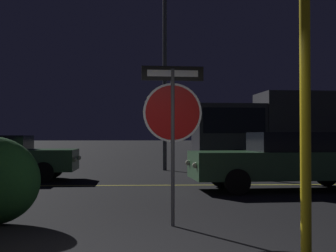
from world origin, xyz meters
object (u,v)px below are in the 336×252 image
passing_car_2 (287,161)px  street_lamp (165,28)px  stop_sign (173,113)px  yellow_pole_right (305,106)px  passing_car_1 (4,157)px  delivery_truck (279,128)px

passing_car_2 → street_lamp: street_lamp is taller
stop_sign → yellow_pole_right: bearing=-63.5°
passing_car_1 → passing_car_2: (7.87, -2.82, 0.03)m
delivery_truck → street_lamp: 6.08m
yellow_pole_right → street_lamp: 14.09m
passing_car_1 → passing_car_2: passing_car_2 is taller
stop_sign → yellow_pole_right: (1.30, -2.17, -0.03)m
yellow_pole_right → delivery_truck: bearing=75.3°
stop_sign → passing_car_1: bearing=118.6°
stop_sign → delivery_truck: 12.47m
stop_sign → street_lamp: street_lamp is taller
yellow_pole_right → street_lamp: (-1.03, 13.49, 3.96)m
street_lamp → yellow_pole_right: bearing=-85.6°
yellow_pole_right → passing_car_2: 7.01m
yellow_pole_right → stop_sign: bearing=120.9°
delivery_truck → street_lamp: bearing=89.0°
stop_sign → passing_car_2: stop_sign is taller
passing_car_1 → street_lamp: (5.04, 3.96, 4.94)m
passing_car_1 → delivery_truck: bearing=111.6°
stop_sign → delivery_truck: size_ratio=0.34×
passing_car_1 → delivery_truck: (9.64, 4.13, 0.97)m
passing_car_2 → delivery_truck: 7.23m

